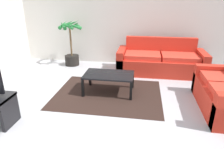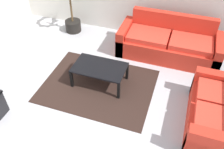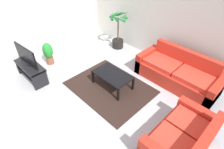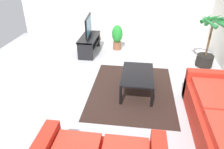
% 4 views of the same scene
% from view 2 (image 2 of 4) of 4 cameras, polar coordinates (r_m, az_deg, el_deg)
% --- Properties ---
extents(ground_plane, '(6.60, 6.60, 0.00)m').
position_cam_2_polar(ground_plane, '(4.39, -7.40, -9.33)').
color(ground_plane, '#B2B2B7').
extents(couch_main, '(2.25, 0.90, 0.90)m').
position_cam_2_polar(couch_main, '(5.62, 13.42, 7.11)').
color(couch_main, red).
rests_on(couch_main, ground).
extents(couch_loveseat, '(0.90, 1.53, 0.90)m').
position_cam_2_polar(couch_loveseat, '(4.34, 24.29, -8.79)').
color(couch_loveseat, red).
rests_on(couch_loveseat, ground).
extents(coffee_table, '(1.03, 0.63, 0.41)m').
position_cam_2_polar(coffee_table, '(4.68, -3.00, 1.37)').
color(coffee_table, black).
rests_on(coffee_table, ground).
extents(area_rug, '(2.20, 1.70, 0.01)m').
position_cam_2_polar(area_rug, '(4.86, -3.28, -2.61)').
color(area_rug, black).
rests_on(area_rug, ground).
extents(potted_palm, '(0.73, 0.73, 1.32)m').
position_cam_2_polar(potted_palm, '(6.36, -9.66, 14.78)').
color(potted_palm, black).
rests_on(potted_palm, ground).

